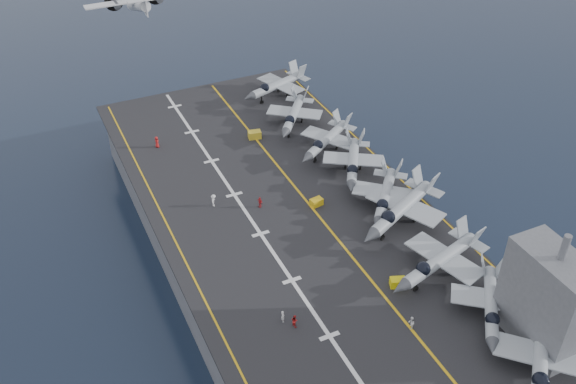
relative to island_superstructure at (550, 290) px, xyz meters
name	(u,v)px	position (x,y,z in m)	size (l,w,h in m)	color
ground	(299,277)	(-15.00, 30.00, -17.90)	(500.00, 500.00, 0.00)	#142135
hull	(300,251)	(-15.00, 30.00, -12.90)	(36.00, 90.00, 10.00)	#56595E
flight_deck	(300,223)	(-15.00, 30.00, -7.70)	(38.00, 92.00, 0.40)	black
foul_line	(319,217)	(-12.00, 30.00, -7.48)	(0.35, 90.00, 0.02)	gold
landing_centerline	(261,234)	(-21.00, 30.00, -7.48)	(0.50, 90.00, 0.02)	silver
deck_edge_port	(183,257)	(-32.00, 30.00, -7.48)	(0.25, 90.00, 0.02)	gold
deck_edge_stbd	(411,189)	(3.50, 30.00, -7.48)	(0.25, 90.00, 0.02)	gold
island_superstructure	(550,290)	(0.00, 0.00, 0.00)	(5.00, 10.00, 15.00)	#56595E
fighter_jet_0	(541,359)	(-3.49, -3.98, -4.98)	(17.12, 17.15, 5.05)	gray
fighter_jet_1	(491,302)	(-2.78, 4.80, -5.13)	(15.59, 16.39, 4.75)	#99A4AB
fighter_jet_2	(441,259)	(-3.87, 13.12, -4.83)	(17.58, 14.03, 5.34)	#A3ABB3
fighter_jet_3	(402,207)	(-2.47, 23.91, -4.67)	(19.37, 16.81, 5.65)	#949BA3
fighter_jet_4	(386,194)	(-2.60, 27.89, -5.04)	(16.40, 16.94, 4.93)	#9FA6B1
fighter_jet_5	(353,161)	(-2.42, 37.40, -5.08)	(15.26, 16.74, 4.84)	#9BA2AB
fighter_jet_6	(327,138)	(-2.96, 44.87, -5.11)	(16.56, 15.23, 4.78)	gray
fighter_jet_7	(294,113)	(-4.33, 54.60, -5.05)	(16.05, 16.91, 4.90)	#9298A1
fighter_jet_8	(277,84)	(-2.37, 65.67, -4.99)	(16.83, 13.85, 5.03)	#8D949C
tow_cart_a	(398,282)	(-9.57, 13.63, -6.94)	(2.17, 1.79, 1.12)	yellow
tow_cart_b	(316,202)	(-11.13, 32.60, -6.97)	(1.93, 1.41, 1.06)	gold
tow_cart_c	(255,135)	(-12.02, 53.65, -6.86)	(2.35, 1.77, 1.27)	gold
crew_1	(283,316)	(-24.84, 14.32, -6.69)	(0.80, 1.07, 1.63)	silver
crew_2	(294,321)	(-23.92, 13.12, -6.67)	(0.92, 1.15, 1.67)	#B21919
crew_3	(214,200)	(-24.60, 38.72, -6.55)	(1.23, 1.37, 1.91)	silver
crew_4	(260,202)	(-18.69, 35.66, -6.64)	(1.04, 1.22, 1.71)	red
crew_5	(157,142)	(-27.64, 57.77, -6.53)	(0.86, 1.22, 1.93)	#B21919
crew_7	(411,323)	(-11.98, 7.12, -6.63)	(1.20, 1.26, 1.75)	white
transport_plane	(138,6)	(-21.65, 86.41, 5.97)	(19.81, 13.59, 4.66)	#BBBEC0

